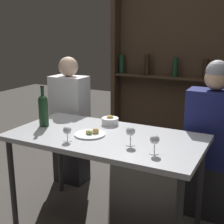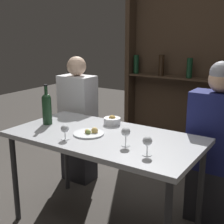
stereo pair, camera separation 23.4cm
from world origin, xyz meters
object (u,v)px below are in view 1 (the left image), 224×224
wine_bottle (43,109)px  seated_person_left (70,125)px  wine_glass_0 (155,140)px  snack_bowl (110,121)px  wine_glass_2 (131,132)px  wine_glass_1 (67,131)px  food_plate_0 (91,134)px  seated_person_right (211,145)px

wine_bottle → seated_person_left: (-0.14, 0.56, -0.30)m
wine_glass_0 → snack_bowl: 0.68m
wine_glass_0 → wine_glass_2: (-0.19, 0.07, 0.01)m
wine_bottle → seated_person_left: size_ratio=0.26×
wine_bottle → snack_bowl: 0.54m
wine_glass_1 → seated_person_left: 0.95m
food_plate_0 → snack_bowl: size_ratio=1.66×
seated_person_right → food_plate_0: bearing=-142.6°
wine_bottle → wine_glass_1: (0.37, -0.20, -0.07)m
wine_glass_1 → seated_person_left: (-0.51, 0.76, -0.23)m
seated_person_left → wine_glass_1: bearing=-56.4°
wine_bottle → seated_person_right: bearing=24.8°
wine_glass_1 → snack_bowl: 0.49m
wine_glass_0 → seated_person_left: 1.35m
food_plate_0 → seated_person_right: (0.77, 0.59, -0.16)m
wine_glass_1 → wine_glass_0: bearing=5.2°
snack_bowl → seated_person_right: size_ratio=0.11×
wine_glass_2 → seated_person_left: (-0.93, 0.64, -0.25)m
wine_glass_2 → snack_bowl: size_ratio=0.94×
wine_glass_2 → wine_glass_1: bearing=-163.9°
wine_bottle → food_plate_0: 0.47m
wine_glass_0 → wine_glass_2: wine_glass_2 is taller
food_plate_0 → snack_bowl: 0.30m
snack_bowl → wine_bottle: bearing=-148.8°
seated_person_right → wine_glass_1: bearing=-138.0°
wine_glass_2 → snack_bowl: 0.49m
wine_bottle → food_plate_0: size_ratio=1.44×
wine_glass_2 → seated_person_left: bearing=145.4°
snack_bowl → wine_glass_2: bearing=-46.4°
wine_glass_2 → food_plate_0: wine_glass_2 is taller
food_plate_0 → seated_person_left: (-0.59, 0.59, -0.17)m
snack_bowl → seated_person_left: (-0.59, 0.29, -0.19)m
wine_glass_1 → wine_glass_2: (0.42, 0.12, 0.02)m
wine_glass_1 → wine_glass_2: 0.44m
food_plate_0 → seated_person_left: 0.85m
wine_bottle → snack_bowl: wine_bottle is taller
wine_glass_0 → wine_glass_1: wine_glass_0 is taller
wine_glass_1 → seated_person_right: seated_person_right is taller
wine_glass_2 → seated_person_left: size_ratio=0.10×
wine_glass_0 → wine_glass_2: 0.20m
wine_glass_1 → seated_person_left: seated_person_left is taller
wine_glass_0 → snack_bowl: (-0.53, 0.42, -0.05)m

